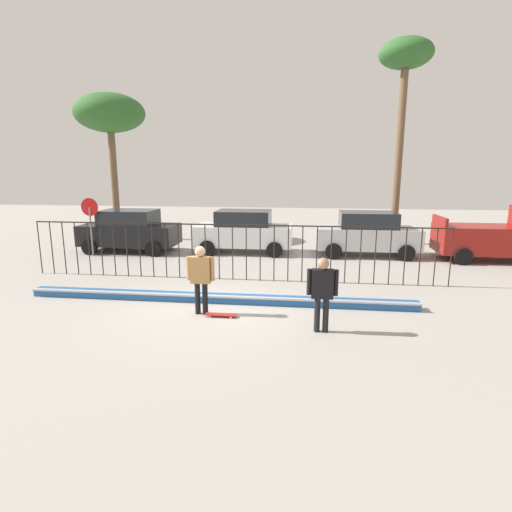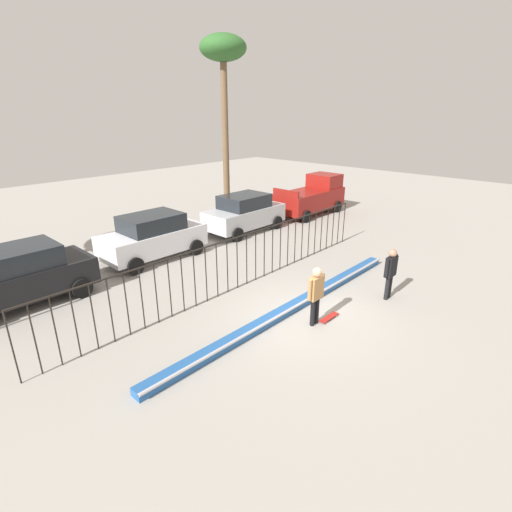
% 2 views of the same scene
% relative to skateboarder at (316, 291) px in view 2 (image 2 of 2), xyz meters
% --- Properties ---
extents(ground_plane, '(60.00, 60.00, 0.00)m').
position_rel_skateboarder_xyz_m(ground_plane, '(0.20, 0.40, -1.07)').
color(ground_plane, '#9E9991').
extents(bowl_coping_ledge, '(11.00, 0.41, 0.27)m').
position_rel_skateboarder_xyz_m(bowl_coping_ledge, '(0.20, 0.98, -0.95)').
color(bowl_coping_ledge, '#235699').
rests_on(bowl_coping_ledge, ground).
extents(perimeter_fence, '(14.04, 0.04, 1.90)m').
position_rel_skateboarder_xyz_m(perimeter_fence, '(0.20, 3.41, 0.09)').
color(perimeter_fence, black).
rests_on(perimeter_fence, ground).
extents(skateboarder, '(0.72, 0.27, 1.79)m').
position_rel_skateboarder_xyz_m(skateboarder, '(0.00, 0.00, 0.00)').
color(skateboarder, black).
rests_on(skateboarder, ground).
extents(skateboard, '(0.80, 0.20, 0.07)m').
position_rel_skateboarder_xyz_m(skateboard, '(0.54, -0.17, -1.01)').
color(skateboard, '#A51E19').
rests_on(skateboard, ground).
extents(camera_operator, '(0.71, 0.26, 1.75)m').
position_rel_skateboarder_xyz_m(camera_operator, '(3.04, -0.82, -0.02)').
color(camera_operator, black).
rests_on(camera_operator, ground).
extents(parked_car_black, '(4.30, 2.12, 1.90)m').
position_rel_skateboarder_xyz_m(parked_car_black, '(-5.31, 7.64, -0.10)').
color(parked_car_black, black).
rests_on(parked_car_black, ground).
extents(parked_car_white, '(4.30, 2.12, 1.90)m').
position_rel_skateboarder_xyz_m(parked_car_white, '(-0.14, 8.08, -0.10)').
color(parked_car_white, silver).
rests_on(parked_car_white, ground).
extents(parked_car_silver, '(4.30, 2.12, 1.90)m').
position_rel_skateboarder_xyz_m(parked_car_silver, '(5.26, 8.05, -0.10)').
color(parked_car_silver, '#B7BABF').
rests_on(parked_car_silver, ground).
extents(pickup_truck, '(4.70, 2.12, 2.24)m').
position_rel_skateboarder_xyz_m(pickup_truck, '(10.60, 7.63, -0.04)').
color(pickup_truck, maroon).
rests_on(pickup_truck, ground).
extents(palm_tree_tall, '(2.48, 2.48, 9.62)m').
position_rel_skateboarder_xyz_m(palm_tree_tall, '(7.01, 11.23, 7.32)').
color(palm_tree_tall, brown).
rests_on(palm_tree_tall, ground).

